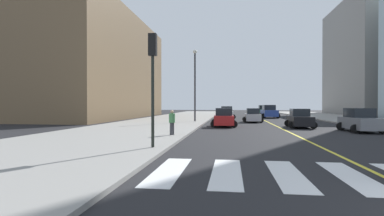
% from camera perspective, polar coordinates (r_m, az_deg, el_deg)
% --- Properties ---
extents(sidewalk_kerb_west, '(10.00, 120.00, 0.15)m').
position_cam_1_polar(sidewalk_kerb_west, '(26.20, -9.75, -3.75)').
color(sidewalk_kerb_west, gray).
rests_on(sidewalk_kerb_west, ground).
extents(lane_divider_paint, '(0.16, 80.00, 0.01)m').
position_cam_1_polar(lane_divider_paint, '(45.19, 13.23, -2.00)').
color(lane_divider_paint, yellow).
rests_on(lane_divider_paint, ground).
extents(parking_garage_concrete, '(18.00, 24.00, 24.12)m').
position_cam_1_polar(parking_garage_concrete, '(74.82, 33.63, 8.21)').
color(parking_garage_concrete, gray).
rests_on(parking_garage_concrete, ground).
extents(low_rise_brick_west, '(16.00, 32.00, 16.02)m').
position_cam_1_polar(low_rise_brick_west, '(49.83, -19.59, 7.45)').
color(low_rise_brick_west, brown).
rests_on(low_rise_brick_west, ground).
extents(car_white_nearest, '(2.63, 4.17, 1.85)m').
position_cam_1_polar(car_white_nearest, '(43.27, 6.85, -0.96)').
color(car_white_nearest, silver).
rests_on(car_white_nearest, ground).
extents(car_green_second, '(2.79, 4.46, 1.99)m').
position_cam_1_polar(car_green_second, '(55.51, 13.91, -0.55)').
color(car_green_second, '#236B42').
rests_on(car_green_second, ground).
extents(car_black_third, '(2.49, 3.91, 1.72)m').
position_cam_1_polar(car_black_third, '(28.09, 20.47, -2.00)').
color(car_black_third, black).
rests_on(car_black_third, ground).
extents(car_red_fourth, '(2.57, 4.02, 1.77)m').
position_cam_1_polar(car_red_fourth, '(27.60, 6.27, -1.96)').
color(car_red_fourth, red).
rests_on(car_red_fourth, ground).
extents(car_blue_fifth, '(3.00, 4.67, 2.05)m').
position_cam_1_polar(car_blue_fifth, '(47.15, 14.93, -0.74)').
color(car_blue_fifth, '#2D479E').
rests_on(car_blue_fifth, ground).
extents(car_gray_sixth, '(2.64, 4.13, 1.82)m').
position_cam_1_polar(car_gray_sixth, '(25.68, 30.19, -2.19)').
color(car_gray_sixth, slate).
rests_on(car_gray_sixth, ground).
extents(car_silver_seventh, '(2.34, 3.73, 1.66)m').
position_cam_1_polar(car_silver_seventh, '(35.10, 11.85, -1.49)').
color(car_silver_seventh, '#B7B7BC').
rests_on(car_silver_seventh, ground).
extents(traffic_light_far_corner, '(0.36, 0.41, 5.15)m').
position_cam_1_polar(traffic_light_far_corner, '(13.37, -7.73, 7.82)').
color(traffic_light_far_corner, black).
rests_on(traffic_light_far_corner, sidewalk_kerb_west).
extents(pedestrian_walking_west, '(0.39, 0.39, 1.59)m').
position_cam_1_polar(pedestrian_walking_west, '(18.58, -3.96, -2.62)').
color(pedestrian_walking_west, '#38383D').
rests_on(pedestrian_walking_west, sidewalk_kerb_west).
extents(street_lamp, '(0.44, 0.44, 8.36)m').
position_cam_1_polar(street_lamp, '(34.04, 0.58, 5.60)').
color(street_lamp, '#38383D').
rests_on(street_lamp, sidewalk_kerb_west).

